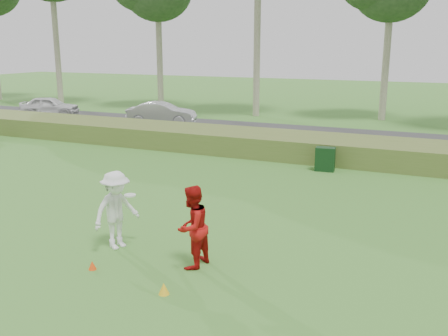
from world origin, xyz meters
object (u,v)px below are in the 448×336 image
at_px(player_white, 116,210).
at_px(player_red, 192,227).
at_px(cone_yellow, 164,289).
at_px(car_mid, 162,113).
at_px(utility_cabinet, 325,159).
at_px(cone_orange, 92,265).
at_px(car_left, 50,106).

distance_m(player_white, player_red, 2.12).
bearing_deg(player_red, cone_yellow, 10.40).
height_order(player_red, car_mid, player_red).
bearing_deg(car_mid, player_red, -164.71).
bearing_deg(player_white, cone_yellow, -106.00).
distance_m(player_white, cone_yellow, 2.79).
relative_size(player_white, utility_cabinet, 2.06).
distance_m(cone_orange, car_mid, 19.50).
bearing_deg(cone_yellow, car_left, 136.94).
xyz_separation_m(cone_yellow, car_left, (-19.40, 18.13, 0.59)).
bearing_deg(player_white, cone_orange, -151.09).
height_order(cone_orange, cone_yellow, cone_yellow).
relative_size(cone_orange, car_mid, 0.05).
height_order(player_red, car_left, player_red).
relative_size(utility_cabinet, car_left, 0.24).
xyz_separation_m(player_white, player_red, (2.11, -0.22, -0.02)).
bearing_deg(car_left, cone_orange, -158.93).
bearing_deg(car_mid, car_left, 70.63).
height_order(cone_orange, utility_cabinet, utility_cabinet).
distance_m(cone_yellow, car_mid, 20.73).
height_order(player_white, cone_orange, player_white).
bearing_deg(cone_yellow, utility_cabinet, 86.39).
relative_size(cone_yellow, car_left, 0.06).
height_order(cone_yellow, car_mid, car_mid).
relative_size(player_red, car_mid, 0.45).
height_order(player_white, cone_yellow, player_white).
xyz_separation_m(cone_yellow, utility_cabinet, (0.69, 10.92, 0.34)).
xyz_separation_m(player_white, car_mid, (-8.42, 16.25, -0.21)).
relative_size(player_red, cone_orange, 9.51).
bearing_deg(player_white, car_left, 65.74).
bearing_deg(cone_orange, car_left, 134.40).
bearing_deg(cone_yellow, player_red, 92.60).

